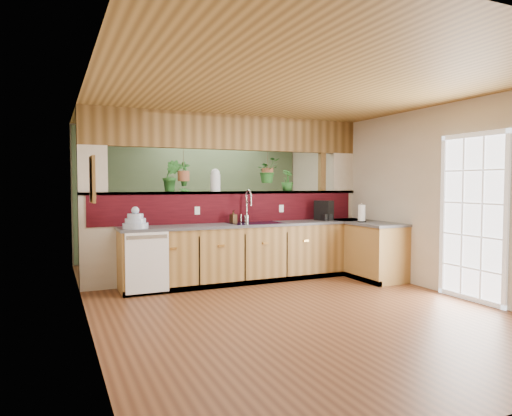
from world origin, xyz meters
name	(u,v)px	position (x,y,z in m)	size (l,w,h in m)	color
ground	(268,296)	(0.00, 0.00, 0.00)	(4.60, 7.00, 0.01)	#59311B
ceiling	(268,101)	(0.00, 0.00, 2.60)	(4.60, 7.00, 0.01)	brown
wall_back	(193,194)	(0.00, 3.50, 1.30)	(4.60, 0.02, 2.60)	beige
wall_front	(510,216)	(0.00, -3.50, 1.30)	(4.60, 0.02, 2.60)	beige
wall_left	(84,202)	(-2.30, 0.00, 1.30)	(0.02, 7.00, 2.60)	beige
wall_right	(403,197)	(2.30, 0.00, 1.30)	(0.02, 7.00, 2.60)	beige
pass_through_partition	(233,204)	(0.03, 1.35, 1.19)	(4.60, 0.21, 2.60)	beige
pass_through_ledge	(231,193)	(0.00, 1.35, 1.37)	(4.60, 0.21, 0.04)	brown
header_beam	(231,133)	(0.00, 1.35, 2.33)	(4.60, 0.15, 0.55)	brown
sage_backwall	(193,194)	(0.00, 3.48, 1.30)	(4.55, 0.02, 2.55)	#556C4A
countertop	(292,251)	(0.84, 0.87, 0.45)	(4.14, 1.52, 0.90)	olive
dishwasher	(147,262)	(-1.48, 0.66, 0.46)	(0.58, 0.03, 0.82)	white
navy_sink	(255,228)	(0.25, 0.98, 0.82)	(0.82, 0.50, 0.18)	black
french_door	(472,220)	(2.27, -1.30, 1.05)	(0.06, 1.02, 2.16)	white
framed_print	(93,179)	(-2.27, -0.80, 1.55)	(0.04, 0.35, 0.45)	olive
faucet	(248,205)	(0.18, 1.13, 1.18)	(0.23, 0.23, 0.52)	#B7B7B2
dish_stack	(135,222)	(-1.60, 0.85, 0.99)	(0.34, 0.34, 0.30)	#9FB0CD
soap_dispenser	(233,217)	(-0.06, 1.13, 1.00)	(0.09, 0.09, 0.20)	#382614
coffee_maker	(324,211)	(1.52, 0.99, 1.05)	(0.18, 0.30, 0.33)	black
paper_towel	(362,214)	(1.87, 0.45, 1.03)	(0.14, 0.14, 0.29)	black
glass_jar	(215,180)	(-0.27, 1.35, 1.57)	(0.16, 0.16, 0.36)	silver
ledge_plant_left	(171,176)	(-0.97, 1.35, 1.63)	(0.26, 0.21, 0.47)	#20551E
ledge_plant_right	(287,180)	(1.01, 1.35, 1.57)	(0.20, 0.20, 0.36)	#20551E
hanging_plant_a	(183,166)	(-0.78, 1.35, 1.79)	(0.24, 0.19, 0.50)	brown
hanging_plant_b	(267,160)	(0.64, 1.35, 1.91)	(0.43, 0.39, 0.53)	brown
shelving_console	(172,236)	(-0.51, 3.25, 0.50)	(1.36, 0.36, 0.90)	black
shelf_plant_a	(152,203)	(-0.88, 3.25, 1.14)	(0.20, 0.14, 0.39)	#20551E
shelf_plant_b	(185,200)	(-0.24, 3.25, 1.19)	(0.27, 0.27, 0.48)	#20551E
floor_plant	(245,247)	(0.57, 2.17, 0.35)	(0.63, 0.55, 0.70)	#20551E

